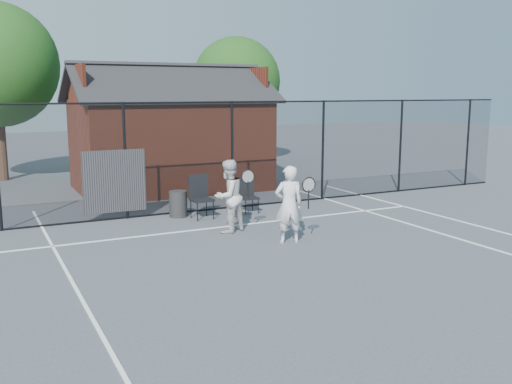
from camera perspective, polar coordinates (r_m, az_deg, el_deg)
name	(u,v)px	position (r m, az deg, el deg)	size (l,w,h in m)	color
ground	(290,258)	(11.40, 3.45, -6.60)	(80.00, 80.00, 0.00)	#43474D
court_lines	(327,277)	(10.32, 7.16, -8.41)	(11.02, 18.00, 0.01)	white
fence	(188,160)	(15.45, -6.81, 3.23)	(22.04, 3.00, 3.00)	black
clubhouse	(170,141)	(19.46, -8.60, 5.05)	(6.50, 4.36, 4.19)	maroon
tree_right	(236,81)	(26.35, -1.97, 11.00)	(3.97, 3.97, 5.70)	#342514
player_front	(289,204)	(12.31, 3.33, -1.25)	(0.80, 0.63, 1.70)	silver
player_back	(228,196)	(13.26, -2.77, -0.42)	(1.02, 0.93, 1.71)	silver
chair_left	(249,196)	(15.40, -0.70, -0.42)	(0.45, 0.47, 0.93)	black
chair_right	(202,198)	(14.76, -5.44, -0.57)	(0.53, 0.55, 1.11)	black
waste_bin	(178,204)	(15.10, -7.79, -1.19)	(0.47, 0.47, 0.69)	black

